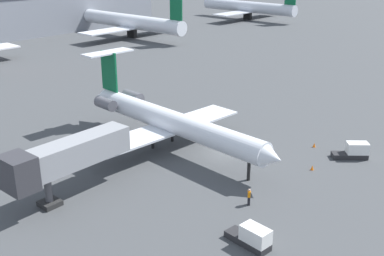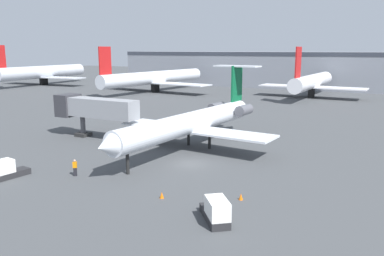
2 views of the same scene
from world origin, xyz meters
name	(u,v)px [view 2 (image 2 of 2)]	position (x,y,z in m)	size (l,w,h in m)	color
ground_plane	(190,164)	(0.00, 0.00, -0.05)	(400.00, 400.00, 0.10)	#424447
regional_jet	(195,121)	(-2.67, 6.16, 3.56)	(21.14, 31.35, 10.08)	silver
jet_bridge	(91,108)	(-18.60, 4.90, 4.28)	(13.10, 3.20, 5.98)	gray
ground_crew_marshaller	(75,168)	(-7.97, -9.28, 0.86)	(0.48, 0.44, 1.69)	black
baggage_tug_lead	(216,211)	(8.91, -12.40, 0.84)	(3.63, 3.98, 1.90)	#262628
baggage_tug_trailing	(4,171)	(-13.39, -13.24, 0.84)	(1.84, 4.13, 1.90)	#262628
traffic_cone_near	(162,195)	(2.88, -10.29, 0.28)	(0.36, 0.36, 0.55)	orange
traffic_cone_mid	(241,197)	(8.92, -7.45, 0.28)	(0.36, 0.36, 0.55)	orange
terminal_building	(334,70)	(0.00, 97.53, 5.82)	(147.27, 23.83, 11.61)	gray
parked_airliner_west_end	(43,72)	(-92.67, 61.48, 4.47)	(33.07, 39.16, 13.74)	silver
parked_airliner_west_mid	(155,78)	(-44.70, 60.40, 4.15)	(36.53, 43.11, 13.12)	silver
parked_airliner_centre	(312,82)	(-0.89, 67.91, 4.11)	(27.16, 32.21, 13.03)	white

